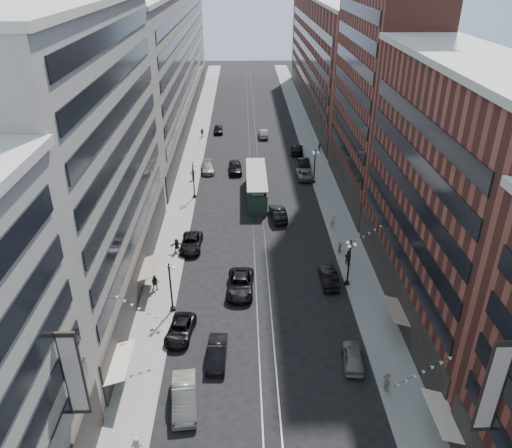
{
  "coord_description": "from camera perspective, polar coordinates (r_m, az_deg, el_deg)",
  "views": [
    {
      "loc": [
        -1.91,
        -12.58,
        31.33
      ],
      "look_at": [
        -0.56,
        37.09,
        5.0
      ],
      "focal_mm": 35.0,
      "sensor_mm": 36.0,
      "label": 1
    }
  ],
  "objects": [
    {
      "name": "pedestrian_extra_2",
      "position": [
        101.16,
        -6.16,
        10.34
      ],
      "size": [
        1.15,
        0.98,
        1.81
      ],
      "primitive_type": "imported",
      "rotation": [
        0.0,
        0.0,
        3.72
      ],
      "color": "black",
      "rests_on": "sidewalk_west"
    },
    {
      "name": "car_extra_2",
      "position": [
        85.89,
        5.48,
        6.99
      ],
      "size": [
        1.86,
        5.1,
        1.67
      ],
      "primitive_type": "imported",
      "rotation": [
        0.0,
        0.0,
        3.12
      ],
      "color": "black",
      "rests_on": "ground"
    },
    {
      "name": "pedestrian_9",
      "position": [
        93.54,
        7.3,
        8.72
      ],
      "size": [
        1.08,
        0.79,
        1.54
      ],
      "primitive_type": "imported",
      "rotation": [
        0.0,
        0.0,
        0.43
      ],
      "color": "black",
      "rests_on": "sidewalk_east"
    },
    {
      "name": "car_extra_1",
      "position": [
        53.43,
        -1.81,
        -6.91
      ],
      "size": [
        3.06,
        6.12,
        1.66
      ],
      "primitive_type": "imported",
      "rotation": [
        0.0,
        0.0,
        -0.05
      ],
      "color": "black",
      "rests_on": "ground"
    },
    {
      "name": "sidewalk_west",
      "position": [
        88.77,
        -7.39,
        7.06
      ],
      "size": [
        4.0,
        180.0,
        0.15
      ],
      "primitive_type": "cube",
      "color": "gray",
      "rests_on": "ground"
    },
    {
      "name": "lamppost_sw_mid",
      "position": [
        73.61,
        -7.15,
        5.14
      ],
      "size": [
        1.03,
        1.14,
        5.52
      ],
      "color": "black",
      "rests_on": "sidewalk_west"
    },
    {
      "name": "car_5",
      "position": [
        45.41,
        -4.49,
        -14.48
      ],
      "size": [
        1.79,
        4.78,
        1.56
      ],
      "primitive_type": "imported",
      "rotation": [
        0.0,
        0.0,
        -0.03
      ],
      "color": "black",
      "rests_on": "ground"
    },
    {
      "name": "pedestrian_1",
      "position": [
        39.33,
        -13.46,
        -23.52
      ],
      "size": [
        0.89,
        0.5,
        1.79
      ],
      "primitive_type": "imported",
      "rotation": [
        0.0,
        0.0,
        3.12
      ],
      "color": "#B9B29A",
      "rests_on": "sidewalk_west"
    },
    {
      "name": "car_4",
      "position": [
        45.77,
        11.02,
        -14.65
      ],
      "size": [
        2.27,
        4.61,
        1.51
      ],
      "primitive_type": "imported",
      "rotation": [
        0.0,
        0.0,
        3.03
      ],
      "color": "slate",
      "rests_on": "ground"
    },
    {
      "name": "sidewalk_east",
      "position": [
        89.24,
        6.91,
        7.21
      ],
      "size": [
        4.0,
        180.0,
        0.15
      ],
      "primitive_type": "cube",
      "color": "gray",
      "rests_on": "ground"
    },
    {
      "name": "building_east_tower",
      "position": [
        71.89,
        14.5,
        18.84
      ],
      "size": [
        8.0,
        26.0,
        42.0
      ],
      "primitive_type": "cube",
      "color": "brown",
      "rests_on": "ground"
    },
    {
      "name": "lamppost_se_far",
      "position": [
        53.93,
        10.6,
        -4.19
      ],
      "size": [
        1.03,
        1.14,
        5.52
      ],
      "color": "black",
      "rests_on": "sidewalk_east"
    },
    {
      "name": "lamppost_se_mid",
      "position": [
        78.67,
        6.71,
        6.69
      ],
      "size": [
        1.03,
        1.14,
        5.52
      ],
      "color": "black",
      "rests_on": "sidewalk_east"
    },
    {
      "name": "pedestrian_5",
      "position": [
        60.73,
        -9.05,
        -2.42
      ],
      "size": [
        1.64,
        0.71,
        1.71
      ],
      "primitive_type": "imported",
      "rotation": [
        0.0,
        0.0,
        0.16
      ],
      "color": "black",
      "rests_on": "sidewalk_west"
    },
    {
      "name": "rail_west",
      "position": [
        88.33,
        -0.68,
        7.15
      ],
      "size": [
        0.12,
        180.0,
        0.02
      ],
      "primitive_type": "cube",
      "color": "#2D2D33",
      "rests_on": "ground"
    },
    {
      "name": "pedestrian_6",
      "position": [
        80.73,
        -7.21,
        5.69
      ],
      "size": [
        1.2,
        0.9,
        1.87
      ],
      "primitive_type": "imported",
      "rotation": [
        0.0,
        0.0,
        3.56
      ],
      "color": "#B0A792",
      "rests_on": "sidewalk_west"
    },
    {
      "name": "car_14",
      "position": [
        101.05,
        0.86,
        10.32
      ],
      "size": [
        1.82,
        4.82,
        1.57
      ],
      "primitive_type": "imported",
      "rotation": [
        0.0,
        0.0,
        3.17
      ],
      "color": "gray",
      "rests_on": "ground"
    },
    {
      "name": "car_13",
      "position": [
        83.52,
        -2.39,
        6.52
      ],
      "size": [
        2.37,
        5.34,
        1.79
      ],
      "primitive_type": "imported",
      "rotation": [
        0.0,
        0.0,
        0.05
      ],
      "color": "black",
      "rests_on": "ground"
    },
    {
      "name": "car_7",
      "position": [
        61.5,
        -7.41,
        -2.17
      ],
      "size": [
        2.59,
        5.41,
        1.49
      ],
      "primitive_type": "imported",
      "rotation": [
        0.0,
        0.0,
        -0.02
      ],
      "color": "black",
      "rests_on": "ground"
    },
    {
      "name": "car_2",
      "position": [
        48.3,
        -8.65,
        -11.86
      ],
      "size": [
        2.91,
        5.17,
        1.37
      ],
      "primitive_type": "imported",
      "rotation": [
        0.0,
        0.0,
        -0.14
      ],
      "color": "black",
      "rests_on": "ground"
    },
    {
      "name": "car_12",
      "position": [
        92.57,
        4.69,
        8.54
      ],
      "size": [
        2.68,
        5.5,
        1.54
      ],
      "primitive_type": "imported",
      "rotation": [
        0.0,
        0.0,
        3.04
      ],
      "color": "black",
      "rests_on": "ground"
    },
    {
      "name": "pedestrian_2",
      "position": [
        54.31,
        -11.44,
        -6.61
      ],
      "size": [
        0.91,
        0.54,
        1.8
      ],
      "primitive_type": "imported",
      "rotation": [
        0.0,
        0.0,
        -0.06
      ],
      "color": "black",
      "rests_on": "sidewalk_west"
    },
    {
      "name": "streetcar",
      "position": [
        74.23,
        0.05,
        4.37
      ],
      "size": [
        2.91,
        13.16,
        3.64
      ],
      "color": "#23372A",
      "rests_on": "ground"
    },
    {
      "name": "ground",
      "position": [
        79.08,
        -0.05,
        4.58
      ],
      "size": [
        220.0,
        220.0,
        0.0
      ],
      "primitive_type": "plane",
      "color": "black",
      "rests_on": "ground"
    },
    {
      "name": "car_1",
      "position": [
        41.97,
        -8.2,
        -18.97
      ],
      "size": [
        2.43,
        5.54,
        1.77
      ],
      "primitive_type": "imported",
      "rotation": [
        0.0,
        0.0,
        0.11
      ],
      "color": "slate",
      "rests_on": "ground"
    },
    {
      "name": "car_9",
      "position": [
        104.02,
        -4.34,
        10.74
      ],
      "size": [
        1.96,
        4.47,
        1.5
      ],
      "primitive_type": "imported",
      "rotation": [
        0.0,
        0.0,
        0.04
      ],
      "color": "black",
      "rests_on": "ground"
    },
    {
      "name": "car_11",
      "position": [
        81.56,
        5.53,
        5.77
      ],
      "size": [
        2.68,
        5.54,
        1.52
      ],
      "primitive_type": "imported",
      "rotation": [
        0.0,
        0.0,
        3.17
      ],
      "color": "#68655C",
      "rests_on": "ground"
    },
    {
      "name": "rail_east",
      "position": [
        88.36,
        0.24,
        7.16
      ],
      "size": [
        0.12,
        180.0,
        0.02
      ],
      "primitive_type": "cube",
      "color": "#2D2D33",
      "rests_on": "ground"
    },
    {
      "name": "building_east_far",
      "position": [
        120.65,
        7.89,
        18.45
      ],
      "size": [
        8.0,
        72.0,
        24.0
      ],
      "primitive_type": "cube",
      "color": "brown",
      "rests_on": "ground"
    },
    {
      "name": "car_8",
      "position": [
        84.07,
        -5.55,
        6.43
      ],
      "size": [
        2.62,
        5.18,
        1.44
      ],
      "primitive_type": "imported",
      "rotation": [
        0.0,
        0.0,
        0.12
      ],
      "color": "gray",
      "rests_on": "ground"
    },
    {
      "name": "lamppost_sw_far",
      "position": [
        49.97,
        -9.74,
        -6.95
      ],
      "size": [
        1.03,
        1.14,
        5.52
      ],
      "color": "black",
      "rests_on": "sidewalk_west"
    },
    {
      "name": "car_extra_0",
      "position": [
        67.89,
        2.54,
        1.23
      ],
      "size": [
        2.42,
        5.47,
        1.75
      ],
      "primitive_type": "imported",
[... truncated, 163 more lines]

